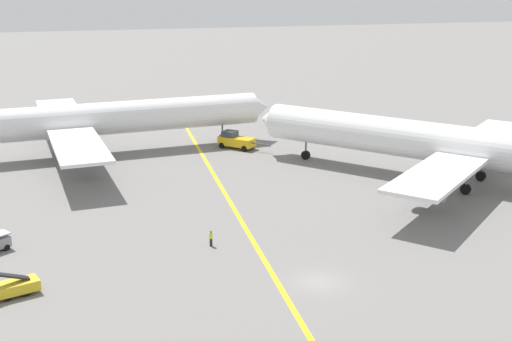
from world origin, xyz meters
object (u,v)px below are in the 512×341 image
(ground_crew_ramp_agent_by_cones, at_px, (211,238))
(gse_belt_loader_portside, at_px, (13,287))
(airliner_being_pushed, at_px, (453,145))
(airliner_at_gate_left, at_px, (82,121))
(pushback_tug, at_px, (236,140))

(ground_crew_ramp_agent_by_cones, bearing_deg, gse_belt_loader_portside, -162.66)
(airliner_being_pushed, bearing_deg, airliner_at_gate_left, 147.67)
(airliner_being_pushed, relative_size, gse_belt_loader_portside, 9.45)
(airliner_at_gate_left, xyz_separation_m, airliner_being_pushed, (44.94, -28.44, -0.12))
(gse_belt_loader_portside, relative_size, ground_crew_ramp_agent_by_cones, 3.11)
(gse_belt_loader_portside, xyz_separation_m, ground_crew_ramp_agent_by_cones, (18.33, 5.72, 0.02))
(airliner_being_pushed, relative_size, pushback_tug, 6.47)
(pushback_tug, relative_size, ground_crew_ramp_agent_by_cones, 4.54)
(airliner_at_gate_left, distance_m, airliner_being_pushed, 53.18)
(pushback_tug, bearing_deg, gse_belt_loader_portside, -125.58)
(airliner_being_pushed, height_order, gse_belt_loader_portside, airliner_being_pushed)
(airliner_at_gate_left, bearing_deg, ground_crew_ramp_agent_by_cones, -75.37)
(pushback_tug, bearing_deg, ground_crew_ramp_agent_by_cones, -108.53)
(pushback_tug, height_order, gse_belt_loader_portside, gse_belt_loader_portside)
(airliner_being_pushed, distance_m, gse_belt_loader_portside, 55.75)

